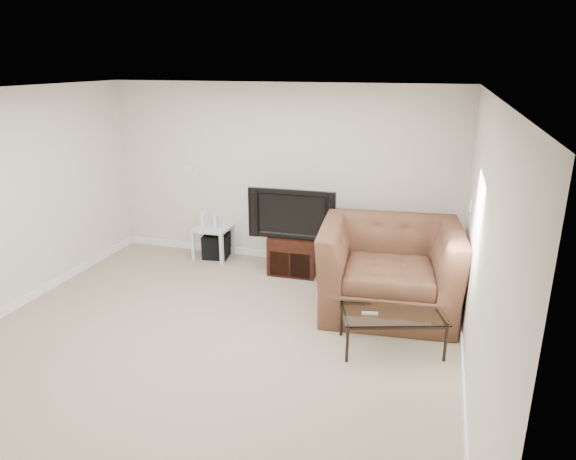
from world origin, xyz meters
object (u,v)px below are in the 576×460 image
(television, at_px, (294,212))
(recliner, at_px, (390,254))
(tv_stand, at_px, (294,254))
(side_table, at_px, (214,242))
(subwoofer, at_px, (216,246))
(coffee_table, at_px, (391,330))

(television, height_order, recliner, recliner)
(tv_stand, relative_size, television, 0.60)
(tv_stand, height_order, recliner, recliner)
(tv_stand, relative_size, side_table, 1.30)
(subwoofer, relative_size, recliner, 0.23)
(television, relative_size, subwoofer, 3.05)
(television, distance_m, recliner, 1.52)
(tv_stand, relative_size, coffee_table, 0.63)
(side_table, height_order, subwoofer, side_table)
(subwoofer, height_order, recliner, recliner)
(tv_stand, height_order, subwoofer, tv_stand)
(tv_stand, distance_m, television, 0.60)
(tv_stand, bearing_deg, recliner, -29.30)
(coffee_table, bearing_deg, television, 133.32)
(tv_stand, bearing_deg, subwoofer, 167.47)
(recliner, bearing_deg, subwoofer, 154.16)
(side_table, bearing_deg, television, -11.24)
(side_table, bearing_deg, tv_stand, -10.10)
(television, bearing_deg, recliner, -28.76)
(television, xyz_separation_m, subwoofer, (-1.26, 0.28, -0.70))
(side_table, bearing_deg, recliner, -19.69)
(side_table, height_order, coffee_table, side_table)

